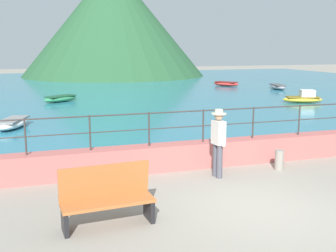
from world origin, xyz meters
The scene contains 13 objects.
ground_plane centered at (0.00, 0.00, 0.00)m, with size 120.00×120.00×0.00m, color gray.
promenade_wall centered at (0.00, 3.20, 0.35)m, with size 20.00×0.56×0.70m, color #BC605B.
railing centered at (0.00, 3.20, 1.31)m, with size 18.44×0.04×0.90m.
lake_water centered at (0.00, 25.84, 0.03)m, with size 64.00×44.32×0.06m, color teal.
hill_main centered at (4.17, 40.43, 6.26)m, with size 20.86×20.86×12.52m, color #285633.
bench_main centered at (-3.13, 0.26, 0.56)m, with size 1.74×0.68×1.13m.
person_walking centered at (0.00, 2.21, 0.98)m, with size 0.38×0.56×1.75m.
bollard centered at (1.85, 2.27, 0.27)m, with size 0.24×0.24×0.54m, color gray.
boat_1 centered at (10.82, 24.26, 0.26)m, with size 2.08×2.39×0.36m.
boat_2 centered at (13.54, 20.66, 0.26)m, with size 1.36×2.44×0.36m.
boat_4 centered at (10.58, 13.31, 0.33)m, with size 2.47×1.65×0.76m.
boat_5 centered at (-5.34, 10.36, 0.26)m, with size 1.59×2.47×0.36m.
boat_6 centered at (-3.08, 18.10, 0.26)m, with size 2.39×2.09×0.36m.
Camera 1 is at (-4.18, -6.83, 3.25)m, focal length 43.15 mm.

